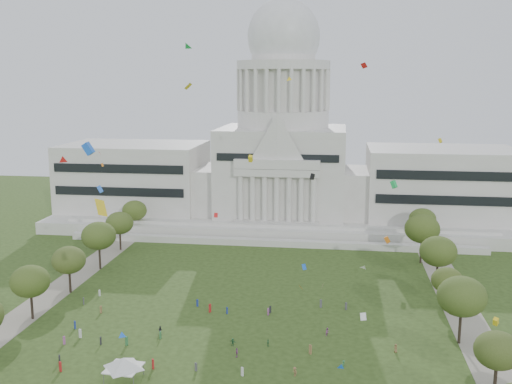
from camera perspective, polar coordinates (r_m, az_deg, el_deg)
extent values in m
plane|color=#2D4217|center=(111.50, -3.32, -16.59)|extent=(400.00, 400.00, 0.00)
cube|color=beige|center=(218.63, 2.53, -2.30)|extent=(160.00, 60.00, 4.00)
cube|color=beige|center=(187.05, 1.57, -4.85)|extent=(130.00, 3.00, 2.00)
cube|color=beige|center=(194.34, 1.83, -3.80)|extent=(140.00, 3.00, 5.00)
cube|color=beige|center=(226.87, -11.44, 1.32)|extent=(50.00, 34.00, 22.00)
cube|color=beige|center=(217.07, 17.14, 0.64)|extent=(50.00, 34.00, 22.00)
cube|color=beige|center=(217.83, -4.61, 0.31)|extent=(12.00, 26.00, 16.00)
cube|color=beige|center=(212.87, 9.73, -0.05)|extent=(12.00, 26.00, 16.00)
cube|color=beige|center=(214.62, 2.54, 1.81)|extent=(44.00, 38.00, 28.00)
cube|color=beige|center=(194.46, 1.99, 1.84)|extent=(28.00, 3.00, 2.40)
cube|color=black|center=(210.62, -12.99, 1.10)|extent=(46.00, 0.40, 11.00)
cube|color=black|center=(200.03, 17.94, 0.35)|extent=(46.00, 0.40, 11.00)
cylinder|color=beige|center=(212.50, 2.58, 6.98)|extent=(32.00, 32.00, 6.00)
cylinder|color=beige|center=(212.09, 2.60, 9.68)|extent=(28.00, 28.00, 14.00)
cylinder|color=beige|center=(212.11, 2.62, 11.98)|extent=(32.40, 32.40, 3.00)
cylinder|color=beige|center=(212.31, 2.64, 13.46)|extent=(22.00, 22.00, 8.00)
ellipsoid|color=silver|center=(212.54, 2.65, 14.54)|extent=(25.00, 25.00, 26.20)
cube|color=gray|center=(152.84, -19.21, -9.45)|extent=(8.00, 160.00, 0.04)
cube|color=gray|center=(139.88, 19.37, -11.36)|extent=(8.00, 160.00, 0.04)
cylinder|color=black|center=(110.27, 21.82, -16.29)|extent=(0.56, 0.56, 4.92)
ellipsoid|color=#38471A|center=(108.08, 22.02, -13.81)|extent=(7.58, 7.58, 6.20)
cylinder|color=black|center=(140.11, -20.56, -10.21)|extent=(0.56, 0.56, 5.47)
ellipsoid|color=#385018|center=(138.22, -20.72, -7.96)|extent=(8.42, 8.42, 6.89)
cylinder|color=black|center=(126.58, 18.84, -12.19)|extent=(0.56, 0.56, 6.20)
ellipsoid|color=#364D19|center=(124.24, 19.02, -9.39)|extent=(9.55, 9.55, 7.82)
cylinder|color=black|center=(153.61, -17.29, -8.20)|extent=(0.56, 0.56, 5.27)
ellipsoid|color=#3F4E1D|center=(151.94, -17.41, -6.20)|extent=(8.12, 8.12, 6.65)
cylinder|color=black|center=(142.51, 17.63, -9.86)|extent=(0.56, 0.56, 4.56)
ellipsoid|color=#384716|center=(140.94, 17.74, -8.02)|extent=(7.01, 7.01, 5.74)
cylinder|color=black|center=(169.56, -14.65, -6.14)|extent=(0.56, 0.56, 6.03)
ellipsoid|color=#39511A|center=(167.86, -14.75, -4.05)|extent=(9.29, 9.29, 7.60)
cylinder|color=black|center=(156.83, 16.84, -7.65)|extent=(0.56, 0.56, 5.97)
ellipsoid|color=#354B17|center=(155.01, 16.97, -5.43)|extent=(9.19, 9.19, 7.52)
cylinder|color=black|center=(186.64, -12.80, -4.61)|extent=(0.56, 0.56, 5.41)
ellipsoid|color=#3A4F1A|center=(185.23, -12.87, -2.90)|extent=(8.33, 8.33, 6.81)
cylinder|color=black|center=(175.65, 15.44, -5.53)|extent=(0.56, 0.56, 6.37)
ellipsoid|color=#354A15|center=(173.93, 15.55, -3.39)|extent=(9.82, 9.82, 8.03)
cylinder|color=black|center=(203.67, -11.44, -3.29)|extent=(0.56, 0.56, 5.32)
ellipsoid|color=#394F17|center=(202.40, -11.50, -1.74)|extent=(8.19, 8.19, 6.70)
cylinder|color=black|center=(193.25, 15.49, -4.20)|extent=(0.56, 0.56, 5.47)
ellipsoid|color=#354A17|center=(191.88, 15.57, -2.53)|extent=(8.42, 8.42, 6.89)
cylinder|color=#4C4C4C|center=(108.51, -14.30, -17.05)|extent=(0.12, 0.12, 2.33)
cylinder|color=#4C4C4C|center=(106.79, -11.58, -17.41)|extent=(0.12, 0.12, 2.33)
cylinder|color=#4C4C4C|center=(112.81, -13.27, -15.88)|extent=(0.12, 0.12, 2.33)
cylinder|color=#4C4C4C|center=(111.15, -10.66, -16.19)|extent=(0.12, 0.12, 2.33)
cube|color=white|center=(109.21, -12.48, -16.04)|extent=(6.11, 6.11, 0.19)
pyramid|color=white|center=(108.76, -12.51, -15.55)|extent=(8.55, 8.55, 1.86)
imported|color=olive|center=(120.33, 13.16, -14.28)|extent=(0.90, 0.98, 1.69)
imported|color=#994C8C|center=(125.01, 6.82, -13.08)|extent=(0.91, 0.99, 1.73)
imported|color=olive|center=(109.26, 3.70, -16.70)|extent=(1.14, 1.22, 1.71)
imported|color=#994C8C|center=(115.60, -1.84, -15.04)|extent=(0.68, 1.12, 1.82)
imported|color=#33723F|center=(120.07, -2.22, -14.09)|extent=(1.54, 1.06, 1.55)
imported|color=#26262B|center=(126.46, -9.10, -12.85)|extent=(0.98, 0.85, 1.73)
imported|color=#33723F|center=(112.91, 8.35, -15.91)|extent=(0.87, 1.07, 1.47)
imported|color=#33723F|center=(119.86, 1.15, -14.16)|extent=(0.56, 0.88, 1.42)
cube|color=#994C8C|center=(126.32, -17.81, -13.29)|extent=(0.52, 0.47, 1.66)
cube|color=silver|center=(109.19, -1.32, -16.73)|extent=(0.50, 0.47, 1.62)
cube|color=#4C4C51|center=(138.48, 8.57, -10.70)|extent=(0.53, 0.51, 1.71)
cube|color=#26262B|center=(124.23, -14.57, -13.55)|extent=(0.34, 0.46, 1.59)
cube|color=silver|center=(149.96, -14.68, -9.28)|extent=(0.35, 0.46, 1.54)
cube|color=#26262B|center=(118.90, -18.21, -14.89)|extent=(0.40, 0.50, 1.62)
cube|color=navy|center=(139.56, -5.61, -10.47)|extent=(0.51, 0.50, 1.67)
cube|color=#4C4C51|center=(145.59, -16.10, -9.95)|extent=(0.43, 0.50, 1.61)
cube|color=#B21E1E|center=(112.97, -9.79, -15.83)|extent=(0.51, 0.58, 1.85)
cube|color=#4C4C51|center=(139.07, 6.20, -10.52)|extent=(0.52, 0.36, 1.85)
cube|color=#994C8C|center=(134.17, 1.17, -11.33)|extent=(0.36, 0.47, 1.59)
cube|color=olive|center=(117.19, 5.20, -14.70)|extent=(0.56, 0.54, 1.82)
cube|color=#B21E1E|center=(136.03, -4.40, -10.97)|extent=(0.49, 0.58, 1.89)
cube|color=#B21E1E|center=(115.86, -18.13, -15.53)|extent=(0.57, 0.54, 1.84)
cube|color=#4C4C51|center=(111.26, -5.74, -16.25)|extent=(0.48, 0.40, 1.55)
cube|color=#33723F|center=(122.73, -12.22, -13.69)|extent=(0.49, 0.57, 1.84)
cube|color=#26262B|center=(135.37, 1.37, -11.11)|extent=(0.44, 0.50, 1.62)
cube|color=navy|center=(134.97, -2.77, -11.21)|extent=(0.44, 0.48, 1.55)
cube|color=#33723F|center=(124.43, -9.09, -13.30)|extent=(0.29, 0.43, 1.54)
cube|color=silver|center=(128.23, -16.40, -12.80)|extent=(0.56, 0.46, 1.83)
cube|color=navy|center=(132.75, -16.86, -12.02)|extent=(0.49, 0.53, 1.72)
cube|color=olive|center=(139.50, -14.55, -10.78)|extent=(0.34, 0.48, 1.66)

